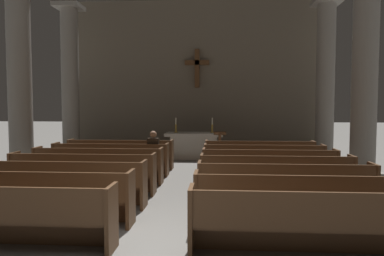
{
  "coord_description": "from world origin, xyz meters",
  "views": [
    {
      "loc": [
        0.92,
        -4.96,
        2.06
      ],
      "look_at": [
        0.0,
        7.99,
        1.25
      ],
      "focal_mm": 34.28,
      "sensor_mm": 36.0,
      "label": 1
    }
  ],
  "objects_px": {
    "column_right_third": "(325,82)",
    "pew_right_row_7": "(259,155)",
    "pew_right_row_3": "(285,187)",
    "candlestick_right": "(212,128)",
    "pew_left_row_5": "(98,165)",
    "candlestick_left": "(176,128)",
    "column_left_third": "(70,83)",
    "lectern": "(220,148)",
    "pew_right_row_4": "(276,176)",
    "pew_right_row_5": "(269,167)",
    "pew_left_row_4": "(83,173)",
    "pew_right_row_6": "(264,161)",
    "column_right_second": "(365,74)",
    "pew_left_row_6": "(111,159)",
    "altar": "(194,145)",
    "lone_worshipper": "(154,152)",
    "column_left_second": "(20,76)",
    "pew_left_row_2": "(35,197)",
    "pew_left_row_7": "(121,154)",
    "pew_right_row_1": "(315,224)",
    "pew_left_row_3": "(63,183)",
    "pew_right_row_2": "(297,202)"
  },
  "relations": [
    {
      "from": "column_right_third",
      "to": "pew_right_row_7",
      "type": "bearing_deg",
      "value": -134.72
    },
    {
      "from": "pew_right_row_3",
      "to": "candlestick_right",
      "type": "bearing_deg",
      "value": 102.54
    },
    {
      "from": "pew_left_row_5",
      "to": "candlestick_left",
      "type": "distance_m",
      "value": 4.93
    },
    {
      "from": "pew_right_row_3",
      "to": "candlestick_left",
      "type": "relative_size",
      "value": 5.94
    },
    {
      "from": "column_left_third",
      "to": "candlestick_right",
      "type": "xyz_separation_m",
      "value": [
        5.72,
        -0.41,
        -1.76
      ]
    },
    {
      "from": "lectern",
      "to": "pew_right_row_4",
      "type": "bearing_deg",
      "value": -74.76
    },
    {
      "from": "column_left_third",
      "to": "column_right_third",
      "type": "xyz_separation_m",
      "value": [
        10.03,
        0.0,
        0.0
      ]
    },
    {
      "from": "column_left_third",
      "to": "column_right_third",
      "type": "height_order",
      "value": "same"
    },
    {
      "from": "pew_right_row_4",
      "to": "pew_right_row_5",
      "type": "height_order",
      "value": "same"
    },
    {
      "from": "pew_left_row_4",
      "to": "pew_right_row_6",
      "type": "relative_size",
      "value": 1.0
    },
    {
      "from": "pew_left_row_4",
      "to": "candlestick_left",
      "type": "bearing_deg",
      "value": 75.12
    },
    {
      "from": "pew_left_row_4",
      "to": "column_right_second",
      "type": "distance_m",
      "value": 8.01
    },
    {
      "from": "pew_left_row_6",
      "to": "pew_right_row_3",
      "type": "xyz_separation_m",
      "value": [
        4.45,
        -3.35,
        0.0
      ]
    },
    {
      "from": "pew_left_row_6",
      "to": "column_right_third",
      "type": "height_order",
      "value": "column_right_third"
    },
    {
      "from": "altar",
      "to": "pew_right_row_3",
      "type": "bearing_deg",
      "value": -72.02
    },
    {
      "from": "pew_left_row_5",
      "to": "lone_worshipper",
      "type": "distance_m",
      "value": 1.73
    },
    {
      "from": "pew_left_row_5",
      "to": "column_left_second",
      "type": "distance_m",
      "value": 3.93
    },
    {
      "from": "pew_right_row_4",
      "to": "column_right_second",
      "type": "bearing_deg",
      "value": 40.41
    },
    {
      "from": "pew_left_row_2",
      "to": "pew_left_row_6",
      "type": "distance_m",
      "value": 4.46
    },
    {
      "from": "column_right_second",
      "to": "lone_worshipper",
      "type": "relative_size",
      "value": 4.59
    },
    {
      "from": "column_left_third",
      "to": "pew_left_row_6",
      "type": "bearing_deg",
      "value": -54.65
    },
    {
      "from": "pew_left_row_7",
      "to": "altar",
      "type": "height_order",
      "value": "altar"
    },
    {
      "from": "pew_right_row_3",
      "to": "candlestick_right",
      "type": "relative_size",
      "value": 5.94
    },
    {
      "from": "pew_left_row_7",
      "to": "pew_right_row_1",
      "type": "bearing_deg",
      "value": -56.35
    },
    {
      "from": "pew_right_row_1",
      "to": "lone_worshipper",
      "type": "bearing_deg",
      "value": 119.51
    },
    {
      "from": "column_left_third",
      "to": "candlestick_right",
      "type": "distance_m",
      "value": 5.99
    },
    {
      "from": "pew_right_row_7",
      "to": "pew_right_row_1",
      "type": "bearing_deg",
      "value": -90.0
    },
    {
      "from": "pew_right_row_7",
      "to": "lone_worshipper",
      "type": "xyz_separation_m",
      "value": [
        -3.18,
        -1.08,
        0.22
      ]
    },
    {
      "from": "altar",
      "to": "pew_right_row_1",
      "type": "bearing_deg",
      "value": -76.24
    },
    {
      "from": "pew_left_row_3",
      "to": "column_right_third",
      "type": "height_order",
      "value": "column_right_third"
    },
    {
      "from": "pew_left_row_7",
      "to": "pew_right_row_5",
      "type": "distance_m",
      "value": 4.98
    },
    {
      "from": "lone_worshipper",
      "to": "candlestick_right",
      "type": "bearing_deg",
      "value": 64.64
    },
    {
      "from": "column_left_second",
      "to": "column_right_third",
      "type": "relative_size",
      "value": 1.0
    },
    {
      "from": "column_left_second",
      "to": "pew_right_row_5",
      "type": "bearing_deg",
      "value": -9.86
    },
    {
      "from": "pew_left_row_7",
      "to": "pew_right_row_2",
      "type": "bearing_deg",
      "value": -51.38
    },
    {
      "from": "pew_left_row_6",
      "to": "column_right_third",
      "type": "bearing_deg",
      "value": 28.49
    },
    {
      "from": "pew_left_row_2",
      "to": "column_right_second",
      "type": "distance_m",
      "value": 8.93
    },
    {
      "from": "pew_left_row_2",
      "to": "pew_left_row_7",
      "type": "relative_size",
      "value": 1.0
    },
    {
      "from": "column_left_second",
      "to": "pew_right_row_1",
      "type": "bearing_deg",
      "value": -38.3
    },
    {
      "from": "pew_left_row_4",
      "to": "altar",
      "type": "height_order",
      "value": "altar"
    },
    {
      "from": "pew_left_row_4",
      "to": "lone_worshipper",
      "type": "bearing_deg",
      "value": 60.61
    },
    {
      "from": "pew_right_row_7",
      "to": "column_right_second",
      "type": "distance_m",
      "value": 3.85
    },
    {
      "from": "pew_left_row_4",
      "to": "pew_right_row_4",
      "type": "height_order",
      "value": "same"
    },
    {
      "from": "lectern",
      "to": "pew_right_row_5",
      "type": "bearing_deg",
      "value": -70.15
    },
    {
      "from": "candlestick_left",
      "to": "pew_right_row_7",
      "type": "bearing_deg",
      "value": -39.39
    },
    {
      "from": "pew_left_row_7",
      "to": "column_right_second",
      "type": "relative_size",
      "value": 0.56
    },
    {
      "from": "pew_left_row_4",
      "to": "pew_right_row_4",
      "type": "xyz_separation_m",
      "value": [
        4.45,
        0.0,
        0.0
      ]
    },
    {
      "from": "pew_left_row_5",
      "to": "column_left_third",
      "type": "relative_size",
      "value": 0.56
    },
    {
      "from": "pew_left_row_4",
      "to": "lectern",
      "type": "distance_m",
      "value": 5.57
    },
    {
      "from": "column_left_third",
      "to": "lectern",
      "type": "height_order",
      "value": "column_left_third"
    }
  ]
}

